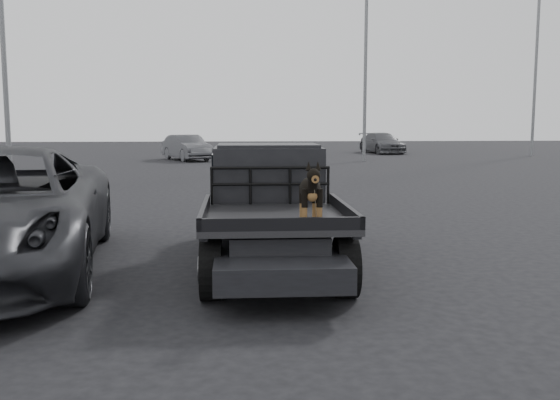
{
  "coord_description": "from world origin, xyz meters",
  "views": [
    {
      "loc": [
        0.24,
        -6.98,
        2.17
      ],
      "look_at": [
        0.71,
        -0.27,
        1.32
      ],
      "focal_mm": 40.0,
      "sensor_mm": 36.0,
      "label": 1
    }
  ],
  "objects": [
    {
      "name": "headache_rack",
      "position": [
        0.75,
        2.37,
        1.2
      ],
      "size": [
        1.8,
        0.08,
        0.55
      ],
      "primitive_type": null,
      "color": "black",
      "rests_on": "flatbed_ute"
    },
    {
      "name": "floodlight_far",
      "position": [
        18.63,
        30.71,
        8.49
      ],
      "size": [
        1.08,
        0.28,
        15.78
      ],
      "color": "slate",
      "rests_on": "ground"
    },
    {
      "name": "flatbed_ute",
      "position": [
        0.75,
        2.17,
        0.46
      ],
      "size": [
        2.0,
        5.4,
        0.92
      ],
      "primitive_type": null,
      "color": "black",
      "rests_on": "ground"
    },
    {
      "name": "floodlight_mid",
      "position": [
        7.16,
        26.39,
        6.64
      ],
      "size": [
        1.08,
        0.28,
        12.1
      ],
      "color": "slate",
      "rests_on": "ground"
    },
    {
      "name": "ute_cab",
      "position": [
        0.75,
        3.12,
        1.36
      ],
      "size": [
        1.72,
        1.3,
        0.88
      ],
      "primitive_type": null,
      "color": "black",
      "rests_on": "flatbed_ute"
    },
    {
      "name": "dog",
      "position": [
        1.14,
        0.5,
        1.29
      ],
      "size": [
        0.32,
        0.6,
        0.74
      ],
      "primitive_type": null,
      "color": "black",
      "rests_on": "flatbed_ute"
    },
    {
      "name": "distant_car_a",
      "position": [
        -2.47,
        27.9,
        0.7
      ],
      "size": [
        3.19,
        4.48,
        1.4
      ],
      "primitive_type": "imported",
      "rotation": [
        0.0,
        0.0,
        0.45
      ],
      "color": "#46464B",
      "rests_on": "ground"
    },
    {
      "name": "ground",
      "position": [
        0.0,
        0.0,
        0.0
      ],
      "size": [
        120.0,
        120.0,
        0.0
      ],
      "primitive_type": "plane",
      "color": "black",
      "rests_on": "ground"
    },
    {
      "name": "distant_car_b",
      "position": [
        10.09,
        34.64,
        0.69
      ],
      "size": [
        2.64,
        4.98,
        1.37
      ],
      "primitive_type": "imported",
      "rotation": [
        0.0,
        0.0,
        0.16
      ],
      "color": "#4B4C50",
      "rests_on": "ground"
    }
  ]
}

